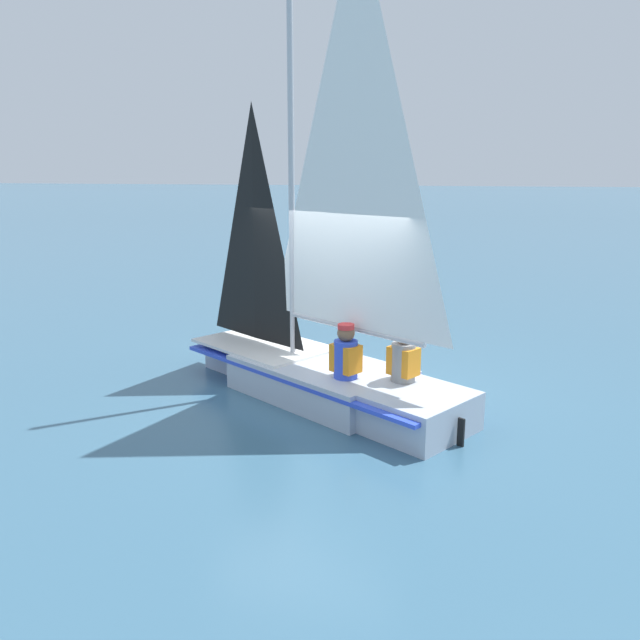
% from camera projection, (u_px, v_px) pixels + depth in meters
% --- Properties ---
extents(ground_plane, '(260.00, 260.00, 0.00)m').
position_uv_depth(ground_plane, '(320.00, 396.00, 8.56)').
color(ground_plane, '#38607A').
extents(sailboat_main, '(3.30, 4.40, 6.01)m').
position_uv_depth(sailboat_main, '(322.00, 335.00, 8.33)').
color(sailboat_main, '#B2BCCC').
rests_on(sailboat_main, ground_plane).
extents(sailor_helm, '(0.41, 0.42, 1.16)m').
position_uv_depth(sailor_helm, '(346.00, 365.00, 7.82)').
color(sailor_helm, black).
rests_on(sailor_helm, ground_plane).
extents(sailor_crew, '(0.41, 0.42, 1.16)m').
position_uv_depth(sailor_crew, '(403.00, 368.00, 7.70)').
color(sailor_crew, black).
rests_on(sailor_crew, ground_plane).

